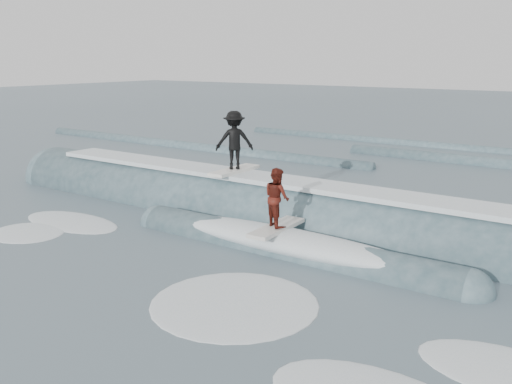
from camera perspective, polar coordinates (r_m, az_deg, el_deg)
The scene contains 6 objects.
ground at distance 13.69m, azimuth -9.35°, elevation -7.54°, with size 160.00×160.00×0.00m, color #3F535C.
breaking_wave at distance 16.96m, azimuth 2.02°, elevation -3.11°, with size 23.56×4.05×2.55m.
surfer_black at distance 17.65m, azimuth -2.18°, elevation 4.98°, with size 1.31×2.00×1.90m.
surfer_red at distance 14.38m, azimuth 2.11°, elevation -0.98°, with size 0.92×2.02×1.61m.
whitewater at distance 12.38m, azimuth -7.37°, elevation -9.78°, with size 15.51×7.36×0.10m.
far_swells at distance 29.00m, azimuth 13.94°, elevation 3.36°, with size 41.14×8.65×0.80m.
Camera 1 is at (9.05, -9.06, 4.84)m, focal length 40.00 mm.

